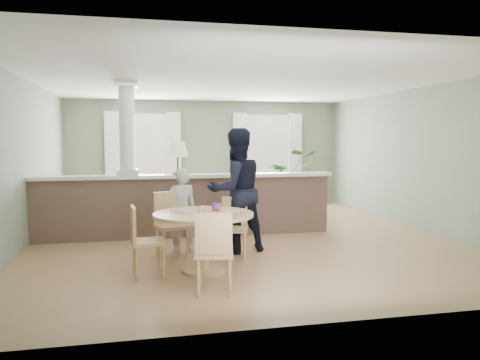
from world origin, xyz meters
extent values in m
plane|color=tan|center=(0.00, 0.00, 0.00)|extent=(8.00, 8.00, 0.00)
cube|color=gray|center=(0.00, 4.00, 1.35)|extent=(7.00, 0.02, 2.70)
cube|color=gray|center=(-3.50, 0.00, 1.35)|extent=(0.02, 8.00, 2.70)
cube|color=gray|center=(3.50, 0.00, 1.35)|extent=(0.02, 8.00, 2.70)
cube|color=gray|center=(0.00, -4.00, 1.35)|extent=(7.00, 0.02, 2.70)
cube|color=white|center=(0.00, 0.00, 2.70)|extent=(7.00, 8.00, 0.02)
cube|color=white|center=(-1.60, 3.97, 1.55)|extent=(1.10, 0.02, 1.50)
cube|color=white|center=(-1.60, 3.94, 1.55)|extent=(1.22, 0.04, 1.62)
cube|color=white|center=(1.60, 3.97, 1.55)|extent=(1.10, 0.02, 1.50)
cube|color=white|center=(1.60, 3.94, 1.55)|extent=(1.22, 0.04, 1.62)
cube|color=silver|center=(-2.35, 3.88, 1.25)|extent=(0.35, 0.10, 2.30)
cube|color=silver|center=(-0.85, 3.88, 1.25)|extent=(0.35, 0.10, 2.30)
cube|color=silver|center=(0.85, 3.88, 1.25)|extent=(0.35, 0.10, 2.30)
cube|color=silver|center=(2.35, 3.88, 1.25)|extent=(0.35, 0.10, 2.30)
cube|color=brown|center=(-0.90, 0.20, 0.53)|extent=(5.20, 0.22, 1.05)
cube|color=white|center=(-0.90, 0.20, 1.08)|extent=(5.32, 0.36, 0.06)
cube|color=white|center=(-1.90, 0.20, 1.16)|extent=(0.36, 0.36, 0.10)
cylinder|color=white|center=(-1.90, 0.20, 1.91)|extent=(0.26, 0.26, 1.39)
cube|color=white|center=(-1.90, 0.20, 2.65)|extent=(0.38, 0.38, 0.10)
cylinder|color=black|center=(-1.05, 0.20, 1.12)|extent=(0.18, 0.18, 0.03)
cylinder|color=black|center=(-1.05, 0.20, 1.28)|extent=(0.03, 0.03, 0.28)
cone|color=white|center=(-1.05, 0.20, 1.55)|extent=(0.36, 0.36, 0.26)
imported|color=#8C654C|center=(-0.34, 1.72, 0.42)|extent=(3.11, 2.02, 0.85)
imported|color=#305D25|center=(1.76, 2.72, 0.74)|extent=(1.52, 1.38, 1.48)
cylinder|color=tan|center=(-0.91, -2.08, 0.02)|extent=(0.54, 0.54, 0.04)
cylinder|color=tan|center=(-0.91, -2.08, 0.39)|extent=(0.15, 0.15, 0.70)
cylinder|color=tan|center=(-0.91, -2.08, 0.76)|extent=(1.29, 1.29, 0.04)
cube|color=#BC3E2A|center=(-1.09, -1.89, 0.78)|extent=(0.47, 0.35, 0.01)
cube|color=#BC3E2A|center=(-0.57, -1.97, 0.78)|extent=(0.55, 0.48, 0.01)
cylinder|color=silver|center=(-1.09, -1.92, 0.79)|extent=(0.28, 0.28, 0.01)
cylinder|color=silver|center=(-0.55, -1.99, 0.79)|extent=(0.28, 0.28, 0.01)
cylinder|color=white|center=(-0.93, -2.10, 0.83)|extent=(0.08, 0.08, 0.09)
cube|color=silver|center=(-1.16, -1.97, 0.80)|extent=(0.02, 0.19, 0.00)
cube|color=silver|center=(-1.28, -1.92, 0.79)|extent=(0.02, 0.23, 0.00)
cylinder|color=white|center=(-0.45, -2.23, 0.81)|extent=(0.04, 0.04, 0.07)
cylinder|color=silver|center=(-0.45, -2.23, 0.86)|extent=(0.04, 0.04, 0.01)
imported|color=blue|center=(-0.72, -1.93, 0.83)|extent=(0.13, 0.13, 0.10)
cube|color=tan|center=(-1.26, -1.22, 0.46)|extent=(0.52, 0.52, 0.05)
cylinder|color=tan|center=(-1.39, -1.43, 0.22)|extent=(0.04, 0.04, 0.44)
cylinder|color=tan|center=(-1.05, -1.34, 0.22)|extent=(0.04, 0.04, 0.44)
cylinder|color=tan|center=(-1.47, -1.09, 0.22)|extent=(0.04, 0.04, 0.44)
cylinder|color=tan|center=(-1.14, -1.01, 0.22)|extent=(0.04, 0.04, 0.44)
cube|color=tan|center=(-1.31, -1.03, 0.71)|extent=(0.41, 0.14, 0.47)
cube|color=tan|center=(-0.38, -1.43, 0.42)|extent=(0.48, 0.48, 0.05)
cylinder|color=tan|center=(-0.58, -1.55, 0.20)|extent=(0.04, 0.04, 0.40)
cylinder|color=tan|center=(-0.27, -1.63, 0.20)|extent=(0.04, 0.04, 0.40)
cylinder|color=tan|center=(-0.50, -1.24, 0.20)|extent=(0.04, 0.04, 0.40)
cylinder|color=tan|center=(-0.19, -1.32, 0.20)|extent=(0.04, 0.04, 0.40)
cube|color=tan|center=(-0.34, -1.26, 0.66)|extent=(0.37, 0.13, 0.43)
cube|color=tan|center=(-0.90, -2.90, 0.45)|extent=(0.49, 0.49, 0.05)
cylinder|color=tan|center=(-0.70, -2.76, 0.22)|extent=(0.04, 0.04, 0.43)
cylinder|color=tan|center=(-1.04, -2.70, 0.22)|extent=(0.04, 0.04, 0.43)
cylinder|color=tan|center=(-0.77, -3.10, 0.22)|extent=(0.04, 0.04, 0.43)
cylinder|color=tan|center=(-1.10, -3.03, 0.22)|extent=(0.04, 0.04, 0.43)
cube|color=tan|center=(-0.94, -3.08, 0.71)|extent=(0.40, 0.11, 0.46)
cube|color=tan|center=(-1.61, -2.09, 0.43)|extent=(0.44, 0.44, 0.05)
cylinder|color=tan|center=(-1.43, -2.24, 0.21)|extent=(0.04, 0.04, 0.41)
cylinder|color=tan|center=(-1.47, -1.91, 0.21)|extent=(0.04, 0.04, 0.41)
cylinder|color=tan|center=(-1.76, -2.27, 0.21)|extent=(0.04, 0.04, 0.41)
cylinder|color=tan|center=(-1.79, -1.94, 0.21)|extent=(0.04, 0.04, 0.41)
cube|color=tan|center=(-1.80, -2.11, 0.67)|extent=(0.08, 0.39, 0.44)
imported|color=#ACADB2|center=(-1.10, -0.96, 0.65)|extent=(0.52, 0.39, 1.29)
imported|color=black|center=(-0.27, -1.06, 0.95)|extent=(1.08, 0.94, 1.89)
camera|label=1|loc=(-1.71, -7.99, 1.72)|focal=35.00mm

